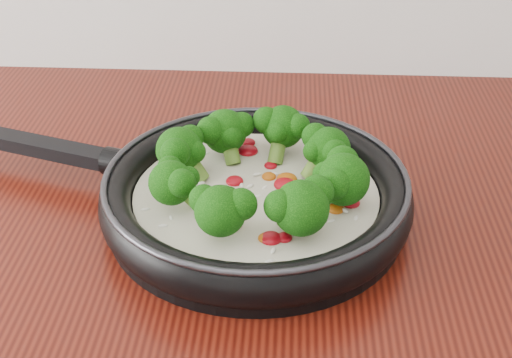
{
  "coord_description": "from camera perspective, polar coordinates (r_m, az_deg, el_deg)",
  "views": [
    {
      "loc": [
        0.16,
        0.47,
        1.34
      ],
      "look_at": [
        0.13,
        1.1,
        0.95
      ],
      "focal_mm": 49.94,
      "sensor_mm": 36.0,
      "label": 1
    }
  ],
  "objects": [
    {
      "name": "skillet",
      "position": [
        0.75,
        -0.13,
        -0.97
      ],
      "size": [
        0.54,
        0.41,
        0.1
      ],
      "color": "black",
      "rests_on": "counter"
    }
  ]
}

